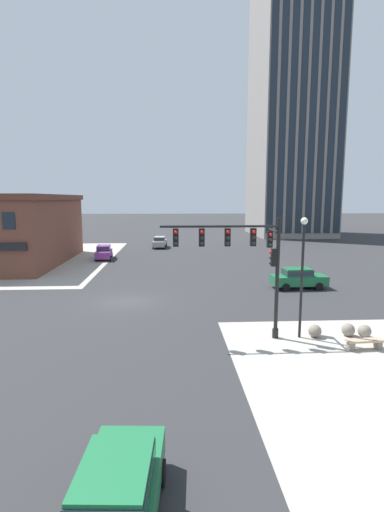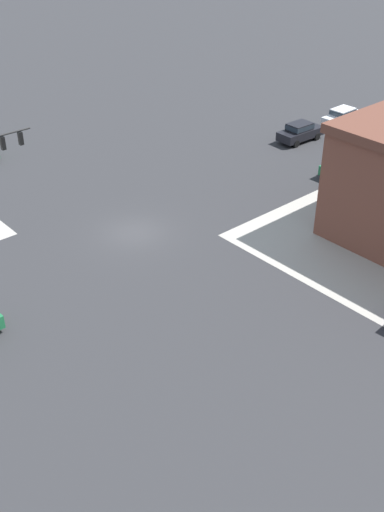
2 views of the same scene
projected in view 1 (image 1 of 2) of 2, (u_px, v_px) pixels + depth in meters
name	position (u px, v px, depth m)	size (l,w,h in m)	color
ground_plane	(126.00, 302.00, 27.14)	(320.00, 320.00, 0.00)	#2D2D30
traffic_signal_main	(248.00, 255.00, 19.49)	(6.15, 2.09, 6.30)	black
bollard_sphere_curb_a	(315.00, 331.00, 20.11)	(0.68, 0.68, 0.68)	gray
bollard_sphere_curb_b	(348.00, 330.00, 20.31)	(0.68, 0.68, 0.68)	gray
bollard_sphere_curb_c	(364.00, 331.00, 20.09)	(0.68, 0.68, 0.68)	gray
bench_near_signal	(365.00, 343.00, 18.52)	(1.82, 0.58, 0.49)	tan
street_lamp_corner_near	(302.00, 265.00, 19.56)	(0.36, 0.36, 6.33)	black
car_main_northbound_near	(298.00, 277.00, 30.96)	(4.47, 2.04, 1.68)	#1E6B3D
car_main_southbound_far	(104.00, 252.00, 45.95)	(2.18, 4.54, 1.68)	#7A3389
car_cross_eastbound	(116.00, 494.00, 8.27)	(2.11, 4.51, 1.68)	#1E6B3D
car_cross_westbound	(160.00, 242.00, 56.66)	(2.12, 4.51, 1.68)	#99999E
residential_tower_skyline_right	(293.00, 90.00, 73.40)	(14.31, 18.30, 56.06)	gray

